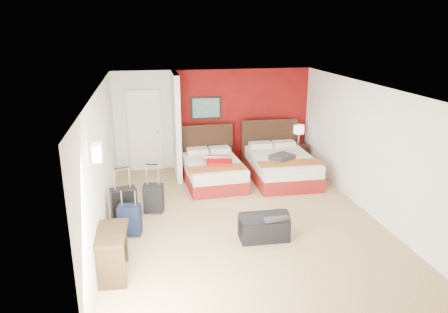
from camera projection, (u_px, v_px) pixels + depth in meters
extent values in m
plane|color=tan|center=(241.00, 218.00, 8.06)|extent=(6.50, 6.50, 0.00)
cube|color=silver|center=(214.00, 119.00, 10.73)|extent=(5.00, 0.04, 2.50)
cube|color=silver|center=(102.00, 164.00, 7.24)|extent=(0.04, 6.50, 2.50)
cube|color=black|center=(206.00, 108.00, 10.55)|extent=(0.78, 0.03, 0.58)
cube|color=white|center=(97.00, 152.00, 5.66)|extent=(0.12, 0.20, 0.24)
cube|color=maroon|center=(242.00, 118.00, 10.84)|extent=(3.50, 0.04, 2.50)
cube|color=silver|center=(177.00, 126.00, 9.95)|extent=(0.12, 1.20, 2.50)
cube|color=silver|center=(145.00, 131.00, 10.44)|extent=(0.82, 0.06, 2.05)
cube|color=silver|center=(213.00, 172.00, 9.73)|extent=(1.36, 1.87, 0.54)
cube|color=white|center=(281.00, 168.00, 9.96)|extent=(1.43, 2.02, 0.60)
cube|color=#9F0D0F|center=(218.00, 160.00, 9.56)|extent=(0.74, 0.89, 0.10)
cube|color=#353439|center=(282.00, 157.00, 9.56)|extent=(0.63, 0.60, 0.12)
cube|color=black|center=(298.00, 154.00, 10.99)|extent=(0.46, 0.46, 0.60)
cylinder|color=beige|center=(299.00, 134.00, 10.83)|extent=(0.34, 0.34, 0.49)
cube|color=black|center=(124.00, 207.00, 7.70)|extent=(0.50, 0.38, 0.68)
cube|color=black|center=(154.00, 199.00, 8.21)|extent=(0.41, 0.31, 0.55)
cube|color=black|center=(130.00, 221.00, 7.31)|extent=(0.42, 0.29, 0.54)
cube|color=black|center=(264.00, 228.00, 7.20)|extent=(0.84, 0.46, 0.42)
cube|color=#323236|center=(273.00, 216.00, 7.11)|extent=(0.48, 0.43, 0.06)
cube|color=#302010|center=(113.00, 253.00, 6.11)|extent=(0.47, 0.88, 0.71)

